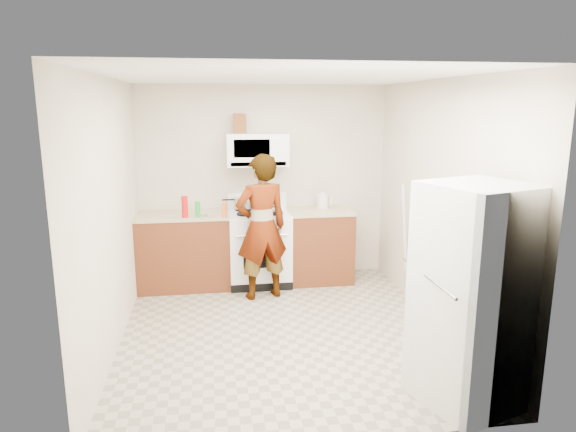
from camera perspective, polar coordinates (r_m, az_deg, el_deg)
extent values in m
plane|color=gray|center=(5.34, -0.48, -12.64)|extent=(3.60, 3.60, 0.00)
cube|color=beige|center=(6.69, -2.69, 3.69)|extent=(3.20, 0.02, 2.50)
cube|color=beige|center=(5.40, 16.45, 1.11)|extent=(0.02, 3.60, 2.50)
cube|color=#5E2D16|center=(6.54, -11.45, -3.92)|extent=(1.12, 0.62, 0.90)
cube|color=tan|center=(6.43, -11.63, 0.08)|extent=(1.14, 0.64, 0.03)
cube|color=#5E2D16|center=(6.68, 3.48, -3.37)|extent=(0.80, 0.62, 0.90)
cube|color=tan|center=(6.56, 3.53, 0.56)|extent=(0.82, 0.64, 0.03)
cube|color=white|center=(6.55, -3.20, -3.69)|extent=(0.76, 0.65, 0.90)
cube|color=white|center=(6.43, -3.25, 0.30)|extent=(0.76, 0.62, 0.03)
cube|color=white|center=(6.69, -3.50, 1.76)|extent=(0.76, 0.08, 0.20)
cube|color=white|center=(6.45, -3.45, 7.38)|extent=(0.76, 0.38, 0.40)
imported|color=tan|center=(5.97, -2.95, -1.25)|extent=(0.71, 0.55, 1.71)
cube|color=silver|center=(4.12, 19.88, -8.36)|extent=(0.89, 0.89, 1.70)
cylinder|color=silver|center=(6.64, 3.88, 1.62)|extent=(0.20, 0.20, 0.18)
cube|color=brown|center=(6.45, -5.36, 10.20)|extent=(0.17, 0.17, 0.24)
cylinder|color=#AFAFB3|center=(6.58, -5.01, 1.47)|extent=(0.30, 0.30, 0.13)
cube|color=white|center=(6.39, -1.87, 0.59)|extent=(0.27, 0.19, 0.05)
cylinder|color=red|center=(6.20, -11.40, 1.00)|extent=(0.10, 0.10, 0.26)
cylinder|color=orange|center=(6.17, -7.09, 0.69)|extent=(0.07, 0.07, 0.17)
cylinder|color=#1A8F2B|center=(6.18, -9.98, 0.72)|extent=(0.07, 0.07, 0.19)
cylinder|color=silver|center=(6.21, -9.11, -0.03)|extent=(0.24, 0.24, 0.01)
cylinder|color=silver|center=(6.20, 12.87, -2.61)|extent=(0.22, 0.22, 1.36)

